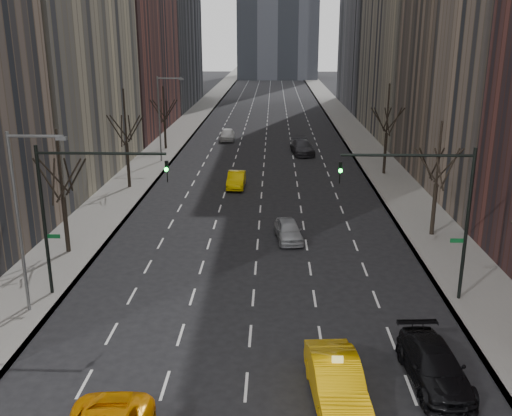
{
  "coord_description": "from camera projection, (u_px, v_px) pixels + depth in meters",
  "views": [
    {
      "loc": [
        0.99,
        -15.53,
        13.45
      ],
      "look_at": [
        -0.0,
        16.85,
        3.5
      ],
      "focal_mm": 40.0,
      "sensor_mm": 36.0,
      "label": 1
    }
  ],
  "objects": [
    {
      "name": "taxi_sedan",
      "position": [
        336.0,
        382.0,
        21.5
      ],
      "size": [
        2.26,
        5.33,
        1.71
      ],
      "primitive_type": "imported",
      "rotation": [
        0.0,
        0.0,
        0.09
      ],
      "color": "#EFAE05",
      "rests_on": "ground"
    },
    {
      "name": "far_taxi",
      "position": [
        236.0,
        180.0,
        51.75
      ],
      "size": [
        1.58,
        4.38,
        1.44
      ],
      "primitive_type": "imported",
      "rotation": [
        0.0,
        0.0,
        -0.01
      ],
      "color": "yellow",
      "rests_on": "ground"
    },
    {
      "name": "silver_sedan_ahead",
      "position": [
        288.0,
        230.0,
        38.52
      ],
      "size": [
        2.13,
        4.24,
        1.39
      ],
      "primitive_type": "imported",
      "rotation": [
        0.0,
        0.0,
        0.12
      ],
      "color": "#989BA0",
      "rests_on": "ground"
    },
    {
      "name": "far_car_white",
      "position": [
        227.0,
        135.0,
        74.45
      ],
      "size": [
        2.01,
        4.64,
        1.56
      ],
      "primitive_type": "imported",
      "rotation": [
        0.0,
        0.0,
        0.04
      ],
      "color": "silver",
      "rests_on": "ground"
    },
    {
      "name": "tree_lw_d",
      "position": [
        164.0,
        120.0,
        67.8
      ],
      "size": [
        3.36,
        3.5,
        7.36
      ],
      "color": "black",
      "rests_on": "ground"
    },
    {
      "name": "sidewalk_left",
      "position": [
        186.0,
        126.0,
        86.03
      ],
      "size": [
        4.5,
        320.0,
        0.15
      ],
      "primitive_type": "cube",
      "color": "slate",
      "rests_on": "ground"
    },
    {
      "name": "sidewalk_right",
      "position": [
        349.0,
        127.0,
        85.31
      ],
      "size": [
        4.5,
        320.0,
        0.15
      ],
      "primitive_type": "cube",
      "color": "slate",
      "rests_on": "ground"
    },
    {
      "name": "tree_lw_c",
      "position": [
        127.0,
        144.0,
        50.47
      ],
      "size": [
        3.36,
        3.5,
        8.74
      ],
      "color": "black",
      "rests_on": "ground"
    },
    {
      "name": "traffic_mast_left",
      "position": [
        74.0,
        197.0,
        28.93
      ],
      "size": [
        6.69,
        0.39,
        8.0
      ],
      "color": "black",
      "rests_on": "ground"
    },
    {
      "name": "far_suv_grey",
      "position": [
        302.0,
        147.0,
        66.06
      ],
      "size": [
        2.97,
        5.78,
        1.6
      ],
      "primitive_type": "imported",
      "rotation": [
        0.0,
        0.0,
        0.14
      ],
      "color": "#323137",
      "rests_on": "ground"
    },
    {
      "name": "parked_suv_black",
      "position": [
        434.0,
        366.0,
        22.75
      ],
      "size": [
        2.41,
        5.28,
        1.5
      ],
      "primitive_type": "imported",
      "rotation": [
        0.0,
        0.0,
        0.06
      ],
      "color": "black",
      "rests_on": "ground"
    },
    {
      "name": "tree_rw_c",
      "position": [
        386.0,
        134.0,
        55.49
      ],
      "size": [
        3.36,
        3.5,
        8.74
      ],
      "color": "black",
      "rests_on": "ground"
    },
    {
      "name": "tree_lw_b",
      "position": [
        63.0,
        197.0,
        35.27
      ],
      "size": [
        3.36,
        3.5,
        7.82
      ],
      "color": "black",
      "rests_on": "ground"
    },
    {
      "name": "tree_rw_b",
      "position": [
        436.0,
        184.0,
        38.39
      ],
      "size": [
        3.36,
        3.5,
        7.82
      ],
      "color": "black",
      "rests_on": "ground"
    },
    {
      "name": "traffic_mast_right",
      "position": [
        435.0,
        200.0,
        28.4
      ],
      "size": [
        6.69,
        0.39,
        8.0
      ],
      "color": "black",
      "rests_on": "ground"
    },
    {
      "name": "streetlight_far",
      "position": [
        162.0,
        110.0,
        60.48
      ],
      "size": [
        2.83,
        0.22,
        9.0
      ],
      "color": "slate",
      "rests_on": "ground"
    },
    {
      "name": "streetlight_near",
      "position": [
        24.0,
        206.0,
        27.04
      ],
      "size": [
        2.83,
        0.22,
        9.0
      ],
      "color": "slate",
      "rests_on": "ground"
    }
  ]
}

